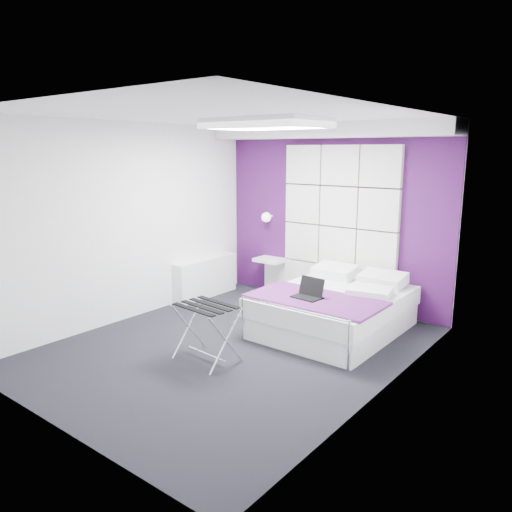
{
  "coord_description": "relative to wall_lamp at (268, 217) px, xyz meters",
  "views": [
    {
      "loc": [
        3.55,
        -4.13,
        2.24
      ],
      "look_at": [
        0.05,
        0.35,
        1.03
      ],
      "focal_mm": 35.0,
      "sensor_mm": 36.0,
      "label": 1
    }
  ],
  "objects": [
    {
      "name": "headboard",
      "position": [
        1.2,
        0.08,
        -0.05
      ],
      "size": [
        1.8,
        0.08,
        2.3
      ],
      "primitive_type": null,
      "color": "silver",
      "rests_on": "wall_back"
    },
    {
      "name": "wall_back",
      "position": [
        1.05,
        0.14,
        0.08
      ],
      "size": [
        3.6,
        0.0,
        3.6
      ],
      "primitive_type": "plane",
      "rotation": [
        1.57,
        0.0,
        0.0
      ],
      "color": "white",
      "rests_on": "floor"
    },
    {
      "name": "skylight",
      "position": [
        1.05,
        -1.46,
        1.33
      ],
      "size": [
        1.36,
        0.86,
        0.12
      ],
      "primitive_type": null,
      "color": "white",
      "rests_on": "ceiling"
    },
    {
      "name": "luggage_rack",
      "position": [
        1.06,
        -2.51,
        -0.91
      ],
      "size": [
        0.63,
        0.47,
        0.62
      ],
      "rotation": [
        0.0,
        0.0,
        -0.09
      ],
      "color": "silver",
      "rests_on": "floor"
    },
    {
      "name": "soffit",
      "position": [
        1.05,
        -0.11,
        1.28
      ],
      "size": [
        3.58,
        0.5,
        0.2
      ],
      "primitive_type": "cube",
      "color": "white",
      "rests_on": "wall_back"
    },
    {
      "name": "wall_right",
      "position": [
        2.85,
        -2.06,
        0.08
      ],
      "size": [
        0.0,
        4.4,
        4.4
      ],
      "primitive_type": "plane",
      "rotation": [
        1.57,
        0.0,
        -1.57
      ],
      "color": "white",
      "rests_on": "floor"
    },
    {
      "name": "wall_lamp",
      "position": [
        0.0,
        0.0,
        0.0
      ],
      "size": [
        0.15,
        0.15,
        0.15
      ],
      "primitive_type": "sphere",
      "color": "white",
      "rests_on": "wall_back"
    },
    {
      "name": "radiator",
      "position": [
        -0.64,
        -0.76,
        -0.92
      ],
      "size": [
        0.22,
        1.2,
        0.6
      ],
      "primitive_type": "cube",
      "color": "white",
      "rests_on": "floor"
    },
    {
      "name": "floor",
      "position": [
        1.05,
        -2.06,
        -1.22
      ],
      "size": [
        4.4,
        4.4,
        0.0
      ],
      "primitive_type": "plane",
      "color": "black",
      "rests_on": "ground"
    },
    {
      "name": "ceiling",
      "position": [
        1.05,
        -2.06,
        1.38
      ],
      "size": [
        4.4,
        4.4,
        0.0
      ],
      "primitive_type": "plane",
      "rotation": [
        3.14,
        0.0,
        0.0
      ],
      "color": "white",
      "rests_on": "wall_back"
    },
    {
      "name": "nightstand",
      "position": [
        0.08,
        -0.04,
        -0.67
      ],
      "size": [
        0.45,
        0.35,
        0.05
      ],
      "primitive_type": "cube",
      "color": "white",
      "rests_on": "wall_back"
    },
    {
      "name": "bed",
      "position": [
        1.69,
        -0.87,
        -0.94
      ],
      "size": [
        1.57,
        1.89,
        0.67
      ],
      "color": "white",
      "rests_on": "floor"
    },
    {
      "name": "accent_wall",
      "position": [
        1.05,
        0.13,
        0.08
      ],
      "size": [
        3.58,
        0.02,
        2.58
      ],
      "primitive_type": "cube",
      "color": "#401049",
      "rests_on": "wall_back"
    },
    {
      "name": "wall_left",
      "position": [
        -0.75,
        -2.06,
        0.08
      ],
      "size": [
        0.0,
        4.4,
        4.4
      ],
      "primitive_type": "plane",
      "rotation": [
        1.57,
        0.0,
        1.57
      ],
      "color": "white",
      "rests_on": "floor"
    },
    {
      "name": "laptop",
      "position": [
        1.61,
        -1.33,
        -0.63
      ],
      "size": [
        0.33,
        0.24,
        0.24
      ],
      "rotation": [
        0.0,
        0.0,
        -0.09
      ],
      "color": "black",
      "rests_on": "bed"
    }
  ]
}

